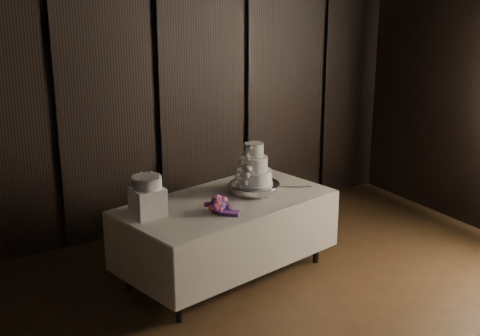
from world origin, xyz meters
name	(u,v)px	position (x,y,z in m)	size (l,w,h in m)	color
room	(387,188)	(0.00, 0.00, 1.50)	(6.08, 7.08, 3.08)	black
display_table	(226,235)	(0.00, 2.08, 0.42)	(2.16, 1.42, 0.76)	beige
cake_stand	(254,188)	(0.34, 2.13, 0.81)	(0.48, 0.48, 0.09)	silver
wedding_cake	(253,169)	(0.31, 2.12, 1.01)	(0.38, 0.33, 0.40)	white
bouquet	(218,205)	(-0.20, 1.87, 0.82)	(0.28, 0.38, 0.18)	pink
box_pedestal	(148,202)	(-0.77, 2.10, 0.89)	(0.26, 0.26, 0.25)	white
small_cake	(147,182)	(-0.77, 2.10, 1.06)	(0.26, 0.26, 0.10)	white
cake_knife	(288,187)	(0.69, 2.09, 0.77)	(0.37, 0.02, 0.01)	silver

